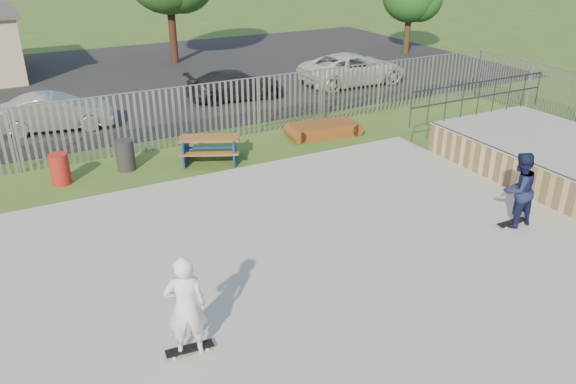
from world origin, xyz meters
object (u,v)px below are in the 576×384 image
car_silver (55,112)px  skater_navy (518,190)px  funbox (323,130)px  trash_bin_red (60,169)px  car_dark (236,85)px  skater_white (186,306)px  trash_bin_grey (125,155)px  car_white (353,69)px  picnic_table (210,148)px

car_silver → skater_navy: size_ratio=2.14×
funbox → trash_bin_red: trash_bin_red is taller
car_dark → skater_white: skater_white is taller
trash_bin_grey → car_white: size_ratio=0.18×
picnic_table → car_dark: 7.04m
car_dark → car_white: bearing=-86.5°
picnic_table → skater_navy: bearing=-33.8°
car_silver → car_dark: 7.34m
skater_white → car_white: bearing=-116.0°
car_silver → car_dark: size_ratio=0.95×
picnic_table → car_silver: bearing=150.0°
car_silver → car_white: (13.16, 0.59, 0.06)m
funbox → car_silver: (-8.17, 5.00, 0.45)m
funbox → trash_bin_grey: (-6.84, 0.12, 0.24)m
funbox → trash_bin_red: bearing=-173.7°
car_dark → skater_white: size_ratio=2.27×
car_dark → trash_bin_red: bearing=131.9°
skater_navy → funbox: bearing=-86.3°
trash_bin_grey → car_dark: 8.23m
trash_bin_grey → skater_navy: skater_navy is taller
skater_navy → skater_white: 8.32m
car_dark → skater_navy: bearing=-169.3°
trash_bin_grey → skater_white: skater_white is taller
trash_bin_grey → car_white: bearing=24.8°
picnic_table → car_white: size_ratio=0.44×
car_white → skater_navy: 14.34m
funbox → car_silver: bearing=154.4°
car_dark → skater_navy: 13.85m
trash_bin_red → skater_navy: 12.14m
funbox → trash_bin_grey: 6.85m
funbox → car_dark: bearing=104.4°
funbox → car_white: (4.98, 5.59, 0.51)m
picnic_table → skater_white: (-3.52, -8.35, 0.68)m
trash_bin_red → funbox: bearing=0.4°
trash_bin_grey → picnic_table: bearing=-10.5°
funbox → car_dark: (-0.87, 5.78, 0.41)m
trash_bin_grey → car_white: 13.04m
skater_white → picnic_table: bearing=-96.9°
car_dark → car_white: (5.85, -0.18, 0.11)m
trash_bin_grey → car_silver: car_silver is taller
car_silver → skater_navy: skater_navy is taller
skater_navy → trash_bin_grey: bearing=-47.6°
car_silver → skater_white: 13.71m
trash_bin_red → car_dark: size_ratio=0.21×
funbox → skater_navy: size_ratio=1.25×
trash_bin_grey → trash_bin_red: bearing=-174.4°
car_silver → skater_white: (0.32, -13.70, 0.40)m
picnic_table → skater_white: size_ratio=1.24×
picnic_table → trash_bin_grey: 2.55m
funbox → skater_navy: (0.44, -8.01, 0.85)m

